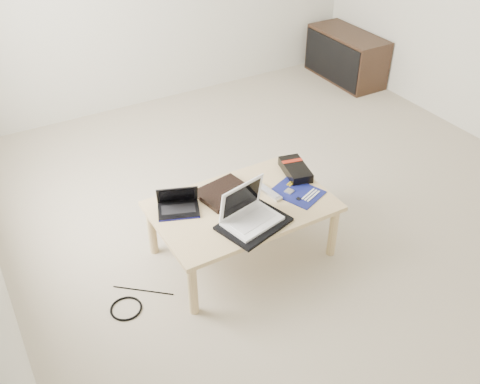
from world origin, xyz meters
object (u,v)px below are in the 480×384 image
coffee_table (242,210)px  white_laptop (249,213)px  media_cabinet (346,56)px  gpu_box (295,170)px  netbook (178,205)px

coffee_table → white_laptop: (-0.06, -0.17, 0.12)m
coffee_table → white_laptop: size_ratio=3.02×
media_cabinet → gpu_box: (-1.88, -1.74, 0.18)m
coffee_table → white_laptop: 0.21m
coffee_table → netbook: netbook is taller
netbook → gpu_box: 0.85m
coffee_table → media_cabinet: (2.36, 1.86, -0.10)m
coffee_table → white_laptop: bearing=-108.4°
coffee_table → media_cabinet: media_cabinet is taller
media_cabinet → white_laptop: 3.16m
gpu_box → netbook: bearing=177.9°
white_laptop → gpu_box: bearing=28.3°
white_laptop → media_cabinet: bearing=40.1°
netbook → gpu_box: bearing=-2.1°
white_laptop → gpu_box: white_laptop is taller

